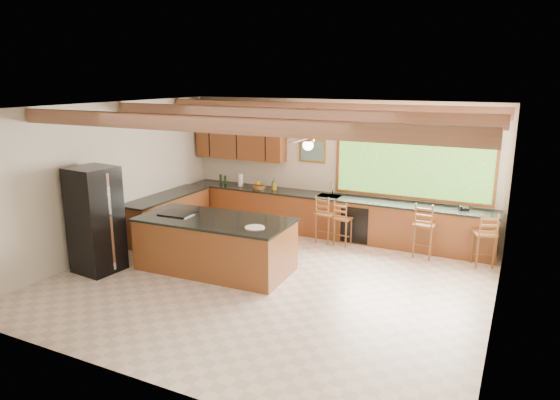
% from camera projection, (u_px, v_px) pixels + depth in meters
% --- Properties ---
extents(ground, '(7.20, 7.20, 0.00)m').
position_uv_depth(ground, '(269.00, 282.00, 8.70)').
color(ground, beige).
rests_on(ground, ground).
extents(room_shell, '(7.27, 6.54, 3.02)m').
position_uv_depth(room_shell, '(276.00, 150.00, 8.81)').
color(room_shell, beige).
rests_on(room_shell, ground).
extents(counter_run, '(7.12, 3.10, 1.22)m').
position_uv_depth(counter_run, '(288.00, 215.00, 11.14)').
color(counter_run, brown).
rests_on(counter_run, ground).
extents(island, '(2.86, 1.43, 1.00)m').
position_uv_depth(island, '(215.00, 244.00, 9.15)').
color(island, brown).
rests_on(island, ground).
extents(refrigerator, '(0.82, 0.81, 1.93)m').
position_uv_depth(refrigerator, '(95.00, 220.00, 8.99)').
color(refrigerator, black).
rests_on(refrigerator, ground).
extents(bar_stool_a, '(0.42, 0.42, 1.05)m').
position_uv_depth(bar_stool_a, '(325.00, 215.00, 10.59)').
color(bar_stool_a, brown).
rests_on(bar_stool_a, ground).
extents(bar_stool_b, '(0.37, 0.37, 0.96)m').
position_uv_depth(bar_stool_b, '(342.00, 219.00, 10.44)').
color(bar_stool_b, brown).
rests_on(bar_stool_b, ground).
extents(bar_stool_c, '(0.50, 0.50, 1.06)m').
position_uv_depth(bar_stool_c, '(484.00, 235.00, 9.23)').
color(bar_stool_c, brown).
rests_on(bar_stool_c, ground).
extents(bar_stool_d, '(0.41, 0.41, 1.12)m').
position_uv_depth(bar_stool_d, '(424.00, 226.00, 9.69)').
color(bar_stool_d, brown).
rests_on(bar_stool_d, ground).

